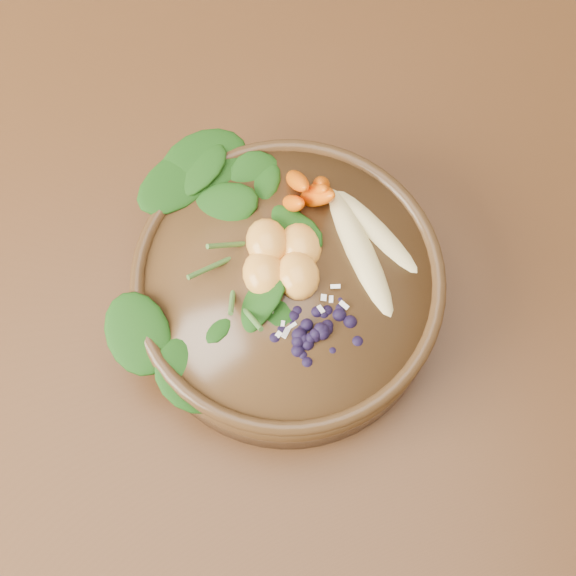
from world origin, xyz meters
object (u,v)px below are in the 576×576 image
stoneware_bowl (288,292)px  kale_heap (217,230)px  carrot_cluster (307,168)px  mandarin_cluster (282,253)px  blueberry_pile (318,327)px  banana_halves (370,235)px  dining_table (132,278)px

stoneware_bowl → kale_heap: bearing=137.6°
carrot_cluster → mandarin_cluster: size_ratio=0.87×
stoneware_bowl → kale_heap: 0.09m
carrot_cluster → blueberry_pile: bearing=-109.5°
stoneware_bowl → kale_heap: kale_heap is taller
banana_halves → blueberry_pile: 0.09m
banana_halves → blueberry_pile: blueberry_pile is taller
blueberry_pile → carrot_cluster: bearing=81.2°
dining_table → stoneware_bowl: 0.21m
stoneware_bowl → mandarin_cluster: mandarin_cluster is taller
carrot_cluster → banana_halves: bearing=-66.9°
dining_table → stoneware_bowl: (0.14, -0.10, 0.13)m
carrot_cluster → stoneware_bowl: bearing=-123.7°
kale_heap → mandarin_cluster: bearing=-31.0°
stoneware_bowl → blueberry_pile: size_ratio=2.16×
kale_heap → mandarin_cluster: kale_heap is taller
kale_heap → blueberry_pile: size_ratio=1.42×
carrot_cluster → mandarin_cluster: (-0.03, -0.06, -0.02)m
stoneware_bowl → mandarin_cluster: size_ratio=3.15×
banana_halves → carrot_cluster: bearing=113.1°
stoneware_bowl → carrot_cluster: 0.11m
dining_table → banana_halves: size_ratio=10.95×
stoneware_bowl → carrot_cluster: bearing=67.1°
banana_halves → stoneware_bowl: bearing=-177.3°
dining_table → blueberry_pile: bearing=-43.3°
dining_table → banana_halves: bearing=-19.9°
dining_table → blueberry_pile: blueberry_pile is taller
kale_heap → carrot_cluster: 0.09m
kale_heap → carrot_cluster: (0.08, 0.03, 0.02)m
banana_halves → mandarin_cluster: bearing=170.3°
kale_heap → banana_halves: 0.12m
carrot_cluster → blueberry_pile: size_ratio=0.60×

